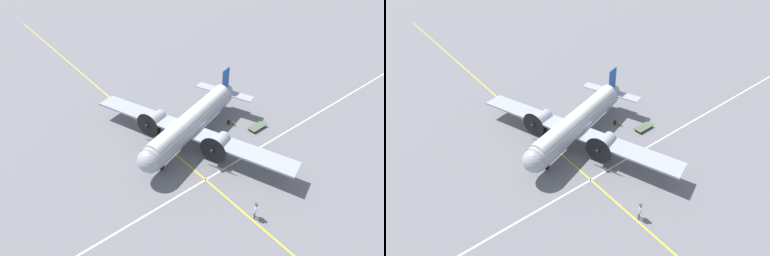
% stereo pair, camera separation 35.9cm
% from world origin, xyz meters
% --- Properties ---
extents(ground_plane, '(300.00, 300.00, 0.00)m').
position_xyz_m(ground_plane, '(0.00, 0.00, 0.00)').
color(ground_plane, slate).
extents(apron_line_eastwest, '(120.00, 0.16, 0.01)m').
position_xyz_m(apron_line_eastwest, '(0.00, 2.94, 0.00)').
color(apron_line_eastwest, gold).
rests_on(apron_line_eastwest, ground_plane).
extents(apron_line_northsouth, '(0.16, 120.00, 0.01)m').
position_xyz_m(apron_line_northsouth, '(-5.74, 0.00, 0.00)').
color(apron_line_northsouth, silver).
rests_on(apron_line_northsouth, ground_plane).
extents(airliner_main, '(23.13, 17.21, 5.56)m').
position_xyz_m(airliner_main, '(-0.13, 0.38, 2.45)').
color(airliner_main, '#9399A3').
rests_on(airliner_main, ground_plane).
extents(crew_foreground, '(0.40, 0.46, 1.67)m').
position_xyz_m(crew_foreground, '(-11.57, 2.62, 1.05)').
color(crew_foreground, '#473D2D').
rests_on(crew_foreground, ground_plane).
extents(suitcase_near_door, '(0.38, 0.13, 0.50)m').
position_xyz_m(suitcase_near_door, '(-0.93, -5.64, 0.23)').
color(suitcase_near_door, brown).
rests_on(suitcase_near_door, ground_plane).
extents(suitcase_upright_spare, '(0.34, 0.16, 0.57)m').
position_xyz_m(suitcase_upright_spare, '(-0.37, -5.36, 0.27)').
color(suitcase_upright_spare, '#232328').
rests_on(suitcase_upright_spare, ground_plane).
extents(baggage_cart, '(1.13, 2.38, 0.56)m').
position_xyz_m(baggage_cart, '(-3.15, -7.37, 0.28)').
color(baggage_cart, '#4C6047').
rests_on(baggage_cart, ground_plane).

